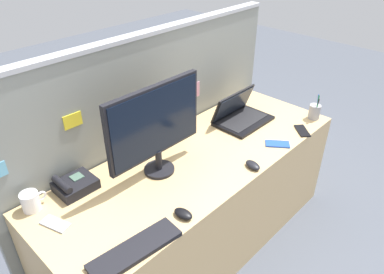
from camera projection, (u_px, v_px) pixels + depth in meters
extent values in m
plane|color=#4C515B|center=(197.00, 241.00, 2.50)|extent=(10.00, 10.00, 0.00)
cube|color=tan|center=(198.00, 203.00, 2.31)|extent=(1.98, 0.71, 0.71)
cube|color=gray|center=(154.00, 138.00, 2.38)|extent=(2.09, 0.06, 1.35)
cube|color=#B7BAC1|center=(147.00, 33.00, 2.01)|extent=(2.09, 0.07, 0.02)
cube|color=pink|center=(194.00, 91.00, 2.45)|extent=(0.11, 0.01, 0.11)
cube|color=yellow|center=(73.00, 121.00, 1.83)|extent=(0.10, 0.01, 0.07)
cube|color=beige|center=(159.00, 99.00, 2.23)|extent=(0.09, 0.01, 0.10)
cylinder|color=black|center=(159.00, 169.00, 2.01)|extent=(0.17, 0.17, 0.02)
cylinder|color=black|center=(159.00, 160.00, 1.98)|extent=(0.04, 0.04, 0.11)
cube|color=black|center=(155.00, 121.00, 1.86)|extent=(0.60, 0.03, 0.39)
cube|color=black|center=(157.00, 122.00, 1.85)|extent=(0.57, 0.01, 0.36)
cube|color=black|center=(243.00, 121.00, 2.48)|extent=(0.38, 0.26, 0.02)
cube|color=black|center=(242.00, 119.00, 2.48)|extent=(0.34, 0.19, 0.00)
cube|color=black|center=(233.00, 103.00, 2.48)|extent=(0.38, 0.08, 0.19)
cube|color=black|center=(234.00, 104.00, 2.48)|extent=(0.36, 0.06, 0.17)
cube|color=black|center=(76.00, 185.00, 1.87)|extent=(0.20, 0.16, 0.05)
cube|color=#4C6B5B|center=(77.00, 177.00, 1.88)|extent=(0.06, 0.06, 0.01)
cylinder|color=black|center=(62.00, 184.00, 1.80)|extent=(0.04, 0.15, 0.04)
cube|color=black|center=(135.00, 250.00, 1.53)|extent=(0.42, 0.16, 0.02)
ellipsoid|color=black|center=(253.00, 165.00, 2.03)|extent=(0.08, 0.11, 0.03)
ellipsoid|color=black|center=(183.00, 214.00, 1.71)|extent=(0.07, 0.10, 0.03)
cylinder|color=#99999E|center=(314.00, 112.00, 2.50)|extent=(0.08, 0.08, 0.10)
cylinder|color=blue|center=(318.00, 104.00, 2.48)|extent=(0.02, 0.02, 0.13)
cylinder|color=#238438|center=(317.00, 106.00, 2.45)|extent=(0.02, 0.01, 0.14)
cylinder|color=black|center=(317.00, 106.00, 2.46)|extent=(0.03, 0.02, 0.12)
cube|color=blue|center=(277.00, 144.00, 2.24)|extent=(0.15, 0.16, 0.01)
cube|color=black|center=(302.00, 131.00, 2.38)|extent=(0.15, 0.15, 0.01)
cube|color=#B7BAC1|center=(55.00, 224.00, 1.67)|extent=(0.10, 0.15, 0.01)
cylinder|color=white|center=(30.00, 201.00, 1.73)|extent=(0.09, 0.09, 0.10)
torus|color=white|center=(41.00, 196.00, 1.77)|extent=(0.05, 0.01, 0.05)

